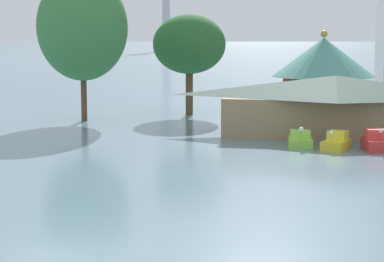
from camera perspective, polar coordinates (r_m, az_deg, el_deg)
ground_plane at (r=25.51m, az=-10.45°, el=-10.08°), size 2000.00×2000.00×0.00m
pedal_boat_lime at (r=49.53m, az=8.96°, el=-0.75°), size 1.85×2.64×1.54m
pedal_boat_yellow at (r=48.86m, az=11.88°, el=-0.91°), size 2.23×2.97×1.41m
pedal_boat_red at (r=48.95m, az=15.02°, el=-0.89°), size 1.94×2.78×1.66m
boathouse at (r=55.41m, az=11.79°, el=2.20°), size 18.65×7.76×4.74m
green_roof_pavilion at (r=69.69m, az=10.81°, el=4.86°), size 10.22×10.22×8.37m
shoreline_tree_tall_left at (r=64.35m, az=-9.07°, el=8.50°), size 8.31×8.31×13.54m
shoreline_tree_mid at (r=68.76m, az=-0.23°, el=7.18°), size 7.24×7.24×9.97m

